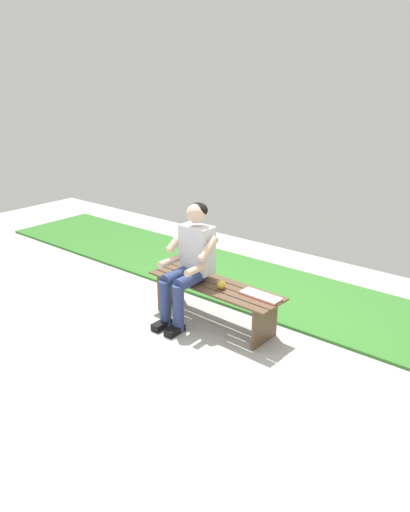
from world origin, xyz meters
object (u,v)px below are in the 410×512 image
bench_near (214,294)px  book_open (261,296)px  person_seated (189,259)px  apple (221,285)px

bench_near → book_open: book_open is taller
person_seated → apple: bearing=-171.8°
apple → person_seated: bearing=8.2°
apple → book_open: apple is taller
bench_near → person_seated: bearing=22.0°
apple → book_open: 0.42m
person_seated → apple: person_seated is taller
book_open → person_seated: bearing=12.3°
bench_near → book_open: 0.55m
bench_near → person_seated: (0.24, 0.10, 0.35)m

